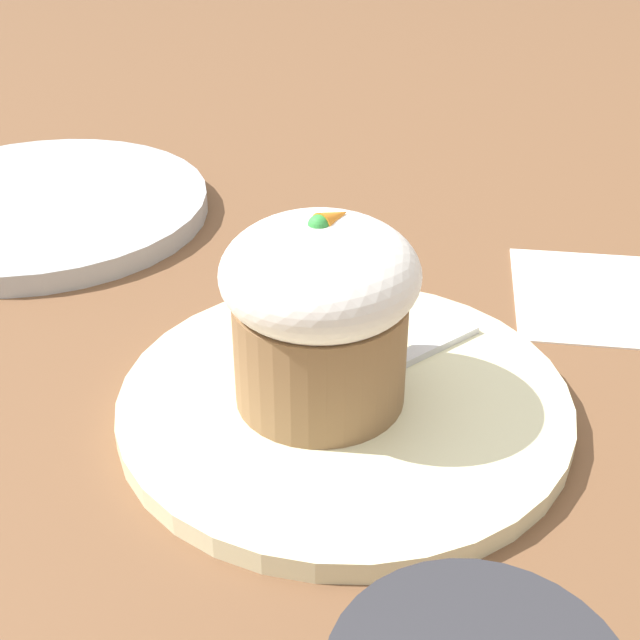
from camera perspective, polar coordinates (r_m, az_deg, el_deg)
ground_plane at (r=0.45m, az=1.56°, el=-5.89°), size 4.00×4.00×0.00m
dessert_plate at (r=0.44m, az=1.57°, el=-5.31°), size 0.22×0.22×0.01m
carrot_cake at (r=0.41m, az=0.00°, el=0.67°), size 0.09×0.09×0.10m
spoon at (r=0.44m, az=2.28°, el=-3.88°), size 0.12×0.04×0.01m
side_plate at (r=0.67m, az=-17.39°, el=6.92°), size 0.24×0.24×0.02m
paper_napkin at (r=0.57m, az=17.14°, el=1.50°), size 0.15×0.14×0.00m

